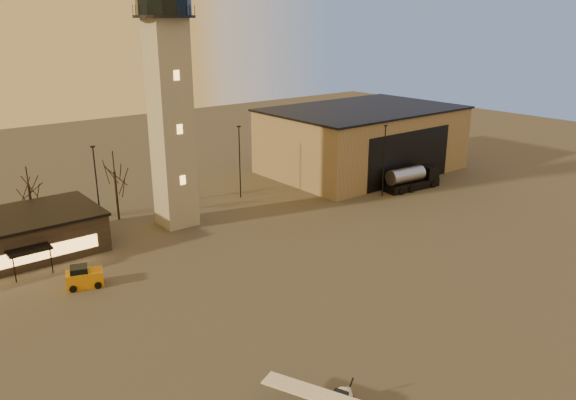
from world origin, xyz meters
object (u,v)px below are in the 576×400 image
(fuel_truck, at_px, (411,180))
(service_cart, at_px, (84,279))
(control_tower, at_px, (169,89))
(hangar, at_px, (362,139))

(fuel_truck, height_order, service_cart, fuel_truck)
(control_tower, bearing_deg, fuel_truck, -13.61)
(hangar, height_order, service_cart, hangar)
(control_tower, relative_size, service_cart, 8.92)
(hangar, bearing_deg, control_tower, -173.69)
(hangar, xyz_separation_m, service_cart, (-50.87, -13.71, -4.36))
(control_tower, bearing_deg, service_cart, -146.81)
(control_tower, distance_m, service_cart, 23.60)
(control_tower, height_order, service_cart, control_tower)
(control_tower, relative_size, hangar, 1.07)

